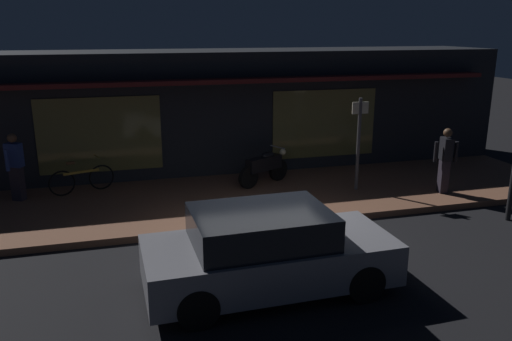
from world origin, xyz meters
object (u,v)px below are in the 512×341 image
sign_post (359,139)px  parked_car_near (267,251)px  bicycle_parked (82,179)px  motorcycle (265,166)px  person_photographer (15,166)px  person_bystander (445,159)px

sign_post → parked_car_near: (-3.70, -4.29, -0.81)m
bicycle_parked → sign_post: bearing=-12.9°
motorcycle → bicycle_parked: 4.76m
motorcycle → person_photographer: size_ratio=0.94×
bicycle_parked → person_photographer: person_photographer is taller
motorcycle → sign_post: 2.59m
motorcycle → sign_post: size_ratio=0.65×
bicycle_parked → parked_car_near: (3.22, -5.88, 0.20)m
motorcycle → person_bystander: person_bystander is taller
person_photographer → parked_car_near: size_ratio=0.40×
person_photographer → sign_post: 8.52m
person_photographer → sign_post: sign_post is taller
person_photographer → motorcycle: bearing=-2.6°
sign_post → parked_car_near: 5.73m
bicycle_parked → parked_car_near: size_ratio=0.38×
parked_car_near → sign_post: bearing=49.2°
person_photographer → person_bystander: size_ratio=1.00×
bicycle_parked → sign_post: size_ratio=0.66×
motorcycle → parked_car_near: bearing=-105.7°
motorcycle → person_bystander: size_ratio=0.94×
bicycle_parked → sign_post: (6.92, -1.59, 1.00)m
bicycle_parked → person_photographer: bearing=-171.9°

